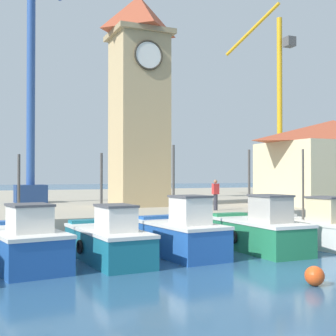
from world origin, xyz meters
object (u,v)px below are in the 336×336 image
fishing_boat_right_inner (314,229)px  port_crane_far (31,95)px  fishing_boat_mid_left (108,241)px  warehouse_right (334,161)px  fishing_boat_mid_right (259,231)px  clock_tower (139,94)px  port_crane_near (278,122)px  fishing_boat_left_inner (23,244)px  fishing_boat_center (181,235)px  dock_worker_near_tower (216,194)px  mooring_buoy (315,276)px

fishing_boat_right_inner → port_crane_far: 20.61m
fishing_boat_mid_left → warehouse_right: bearing=21.3°
fishing_boat_mid_right → port_crane_far: port_crane_far is taller
clock_tower → port_crane_near: (21.03, 14.29, 0.75)m
port_crane_near → port_crane_far: port_crane_near is taller
fishing_boat_left_inner → warehouse_right: (19.98, 6.60, 3.27)m
fishing_boat_center → dock_worker_near_tower: (4.44, 5.10, 1.31)m
fishing_boat_mid_left → port_crane_far: bearing=92.2°
fishing_boat_center → warehouse_right: warehouse_right is taller
clock_tower → warehouse_right: size_ratio=1.60×
port_crane_near → port_crane_far: 27.71m
fishing_boat_mid_right → port_crane_near: bearing=51.5°
fishing_boat_center → port_crane_far: bearing=102.3°
clock_tower → dock_worker_near_tower: 8.04m
fishing_boat_center → fishing_boat_mid_right: size_ratio=0.89×
fishing_boat_mid_right → dock_worker_near_tower: 5.56m
fishing_boat_left_inner → fishing_boat_right_inner: size_ratio=1.04×
fishing_boat_mid_right → clock_tower: 12.58m
fishing_boat_mid_right → clock_tower: clock_tower is taller
fishing_boat_center → fishing_boat_right_inner: (6.54, -0.03, -0.08)m
fishing_boat_mid_left → clock_tower: bearing=63.8°
fishing_boat_center → port_crane_far: (-3.53, 16.18, 7.73)m
fishing_boat_mid_right → warehouse_right: warehouse_right is taller
fishing_boat_center → warehouse_right: (14.10, 6.77, 3.23)m
fishing_boat_mid_left → port_crane_far: (-0.62, 16.04, 7.81)m
fishing_boat_mid_left → fishing_boat_center: fishing_boat_center is taller
fishing_boat_left_inner → fishing_boat_mid_left: 2.96m
warehouse_right → port_crane_near: size_ratio=0.44×
fishing_boat_mid_right → port_crane_near: size_ratio=0.25×
fishing_boat_mid_right → fishing_boat_right_inner: fishing_boat_right_inner is taller
fishing_boat_left_inner → fishing_boat_center: 5.87m
fishing_boat_mid_left → dock_worker_near_tower: fishing_boat_mid_left is taller
warehouse_right → dock_worker_near_tower: bearing=-170.2°
fishing_boat_left_inner → mooring_buoy: (7.23, -6.13, -0.50)m
clock_tower → port_crane_far: 8.28m
fishing_boat_center → clock_tower: size_ratio=0.32×
warehouse_right → dock_worker_near_tower: size_ratio=5.54×
fishing_boat_center → fishing_boat_mid_right: 3.47m
clock_tower → fishing_boat_left_inner: bearing=-128.5°
fishing_boat_left_inner → fishing_boat_center: bearing=-1.7°
fishing_boat_mid_left → dock_worker_near_tower: (7.34, 4.96, 1.39)m
fishing_boat_right_inner → clock_tower: clock_tower is taller
fishing_boat_right_inner → port_crane_far: port_crane_far is taller
fishing_boat_center → fishing_boat_right_inner: bearing=-0.2°
port_crane_near → dock_worker_near_tower: bearing=-134.0°
fishing_boat_right_inner → fishing_boat_mid_right: bearing=-176.5°
fishing_boat_right_inner → fishing_boat_left_inner: bearing=179.1°
fishing_boat_mid_right → port_crane_far: (-6.99, 16.39, 7.74)m
port_crane_far → dock_worker_near_tower: (7.96, -11.08, -6.42)m
fishing_boat_left_inner → mooring_buoy: fishing_boat_left_inner is taller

